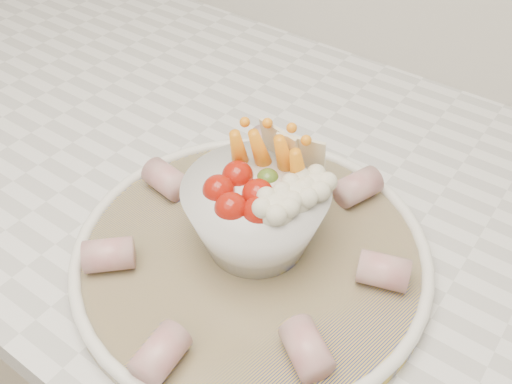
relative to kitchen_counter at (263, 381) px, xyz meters
The scene contains 4 objects.
kitchen_counter is the anchor object (origin of this frame).
serving_platter 0.49m from the kitchen_counter, 61.85° to the right, with size 0.40×0.40×0.02m.
veggie_bowl 0.53m from the kitchen_counter, 59.36° to the right, with size 0.13×0.13×0.11m.
cured_meat_rolls 0.50m from the kitchen_counter, 62.43° to the right, with size 0.29×0.31×0.03m.
Camera 1 is at (0.27, 1.05, 1.35)m, focal length 40.00 mm.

